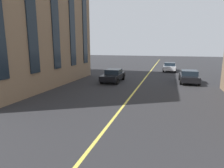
# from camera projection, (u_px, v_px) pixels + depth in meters

# --- Properties ---
(lane_centre_line) EXTENTS (80.00, 0.16, 0.01)m
(lane_centre_line) POSITION_uv_depth(u_px,v_px,m) (137.00, 88.00, 18.14)
(lane_centre_line) COLOR #D8C64C
(lane_centre_line) RESTS_ON ground_plane
(car_black_far) EXTENTS (4.40, 1.95, 1.37)m
(car_black_far) POSITION_uv_depth(u_px,v_px,m) (113.00, 75.00, 21.51)
(car_black_far) COLOR black
(car_black_far) RESTS_ON ground_plane
(car_white_mid) EXTENTS (4.40, 1.95, 1.37)m
(car_white_mid) POSITION_uv_depth(u_px,v_px,m) (170.00, 67.00, 30.18)
(car_white_mid) COLOR silver
(car_white_mid) RESTS_ON ground_plane
(car_black_near) EXTENTS (4.40, 1.95, 1.37)m
(car_black_near) POSITION_uv_depth(u_px,v_px,m) (189.00, 76.00, 20.77)
(car_black_near) COLOR black
(car_black_near) RESTS_ON ground_plane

